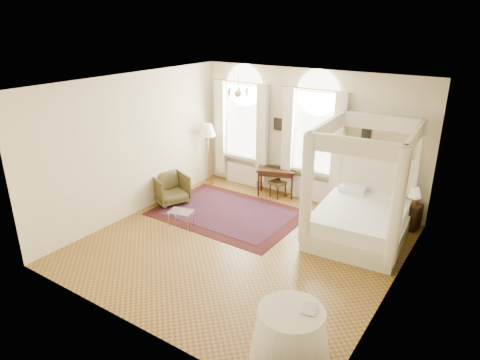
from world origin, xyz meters
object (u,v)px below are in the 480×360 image
Objects in this scene: nightstand at (410,216)px; armchair at (171,189)px; writing_desk at (276,172)px; side_table at (290,334)px; canopy_bed at (360,215)px; floor_lamp at (208,133)px; stool at (278,184)px; coffee_table at (181,213)px.

armchair reaches higher than nightstand.
side_table reaches higher than writing_desk.
canopy_bed reaches higher than floor_lamp.
stool is (0.09, -0.06, -0.28)m from writing_desk.
writing_desk is at bearing -23.65° from armchair.
writing_desk is 5.78m from side_table.
side_table is at bearing -58.84° from writing_desk.
canopy_bed is at bearing -23.02° from writing_desk.
canopy_bed reaches higher than writing_desk.
armchair is 1.41m from coffee_table.
writing_desk reaches higher than stool.
nightstand is at bearing -47.90° from armchair.
floor_lamp reaches higher than writing_desk.
canopy_bed is 3.89m from coffee_table.
writing_desk is 2.18m from floor_lamp.
armchair is at bearing 141.86° from coffee_table.
armchair is at bearing -136.33° from writing_desk.
side_table is (-0.42, -4.94, 0.09)m from nightstand.
canopy_bed is 4.24× the size of nightstand.
side_table is at bearing -98.71° from armchair.
floor_lamp is at bearing -170.87° from writing_desk.
armchair is (-1.99, -1.90, -0.27)m from writing_desk.
nightstand is at bearing 32.84° from coffee_table.
armchair reaches higher than coffee_table.
stool is (-3.32, -0.06, 0.06)m from nightstand.
nightstand is 0.52× the size of side_table.
armchair is at bearing -170.35° from canopy_bed.
side_table reaches higher than coffee_table.
coffee_table is at bearing -65.72° from floor_lamp.
canopy_bed is at bearing -124.82° from nightstand.
stool is at bearing 70.12° from coffee_table.
armchair is 5.84m from side_table.
canopy_bed is at bearing 95.36° from side_table.
writing_desk is at bearing 121.16° from side_table.
writing_desk is 2.93m from coffee_table.
armchair is 0.47× the size of floor_lamp.
canopy_bed is 4.69m from armchair.
armchair is at bearing -160.58° from nightstand.
floor_lamp is at bearing 137.14° from side_table.
nightstand is at bearing 3.39° from floor_lamp.
canopy_bed is 4.78m from floor_lamp.
canopy_bed reaches higher than coffee_table.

